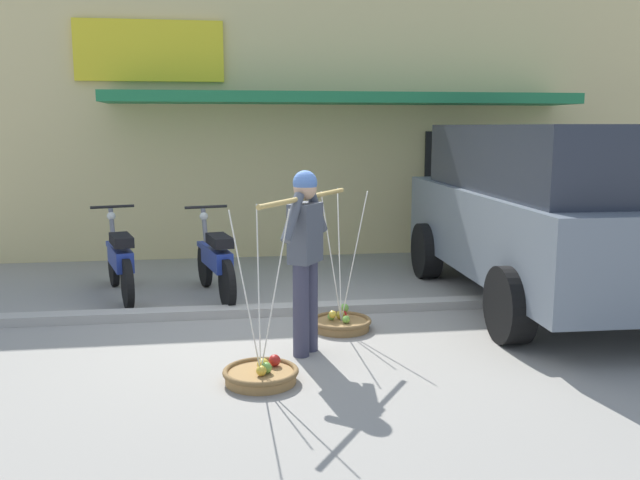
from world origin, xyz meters
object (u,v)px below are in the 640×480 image
(fruit_vendor, at_px, (305,250))
(fruit_basket_left_side, at_px, (261,373))
(motorcycle_second_in_row, at_px, (216,261))
(parked_truck, at_px, (543,209))
(fruit_basket_right_side, at_px, (341,322))
(motorcycle_nearest_shop, at_px, (120,261))

(fruit_vendor, distance_m, fruit_basket_left_side, 1.21)
(motorcycle_second_in_row, xyz_separation_m, parked_truck, (3.81, -0.80, 0.68))
(motorcycle_second_in_row, bearing_deg, fruit_basket_left_side, -82.41)
(motorcycle_second_in_row, distance_m, parked_truck, 3.95)
(fruit_basket_right_side, bearing_deg, parked_truck, 16.24)
(fruit_basket_left_side, relative_size, motorcycle_second_in_row, 0.81)
(fruit_basket_right_side, distance_m, parked_truck, 2.82)
(fruit_basket_left_side, height_order, motorcycle_nearest_shop, fruit_basket_left_side)
(fruit_vendor, distance_m, motorcycle_second_in_row, 2.42)
(motorcycle_nearest_shop, bearing_deg, parked_truck, -11.33)
(fruit_vendor, xyz_separation_m, fruit_basket_left_side, (-0.45, -0.68, -0.90))
(fruit_basket_left_side, distance_m, fruit_basket_right_side, 1.63)
(motorcycle_nearest_shop, distance_m, motorcycle_second_in_row, 1.18)
(fruit_basket_right_side, height_order, motorcycle_second_in_row, fruit_basket_right_side)
(fruit_vendor, distance_m, fruit_basket_right_side, 1.22)
(fruit_basket_left_side, xyz_separation_m, motorcycle_nearest_shop, (-1.55, 3.09, 0.38))
(fruit_basket_right_side, xyz_separation_m, parked_truck, (2.52, 0.73, 1.05))
(parked_truck, bearing_deg, motorcycle_nearest_shop, 168.67)
(fruit_basket_left_side, bearing_deg, fruit_vendor, 56.26)
(motorcycle_second_in_row, relative_size, parked_truck, 0.37)
(fruit_basket_left_side, height_order, fruit_basket_right_side, same)
(fruit_vendor, relative_size, motorcycle_nearest_shop, 0.96)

